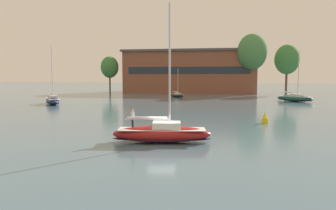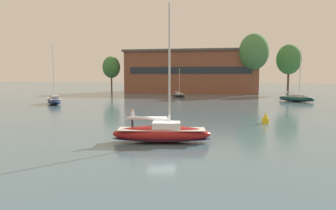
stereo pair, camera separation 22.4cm
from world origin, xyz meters
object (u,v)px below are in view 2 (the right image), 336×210
at_px(tree_shore_center, 289,60).
at_px(sailboat_moored_mid_channel, 178,95).
at_px(sailboat_main, 162,133).
at_px(sailboat_moored_far_slip, 296,98).
at_px(tree_shore_left, 111,67).
at_px(channel_buoy, 266,118).
at_px(sailboat_moored_near_marina, 54,100).
at_px(tree_shore_right, 254,52).

relative_size(tree_shore_center, sailboat_moored_mid_channel, 1.96).
distance_m(sailboat_main, sailboat_moored_far_slip, 53.22).
xyz_separation_m(tree_shore_left, sailboat_moored_far_slip, (54.07, -26.14, -7.68)).
distance_m(tree_shore_left, channel_buoy, 76.12).
bearing_deg(sailboat_moored_mid_channel, channel_buoy, -67.40).
height_order(sailboat_moored_near_marina, sailboat_moored_far_slip, sailboat_moored_near_marina).
height_order(sailboat_moored_near_marina, sailboat_moored_mid_channel, sailboat_moored_near_marina).
height_order(sailboat_main, channel_buoy, sailboat_main).
xyz_separation_m(sailboat_moored_mid_channel, channel_buoy, (18.56, -44.59, 0.09)).
distance_m(sailboat_moored_near_marina, sailboat_moored_far_slip, 52.88).
bearing_deg(tree_shore_center, sailboat_moored_mid_channel, -150.66).
xyz_separation_m(tree_shore_right, sailboat_main, (-12.17, -74.42, -12.01)).
relative_size(tree_shore_right, sailboat_moored_far_slip, 1.61).
xyz_separation_m(tree_shore_right, sailboat_moored_mid_channel, (-20.40, -16.03, -12.33)).
xyz_separation_m(tree_shore_left, channel_buoy, (44.12, -61.53, -7.84)).
height_order(tree_shore_left, channel_buoy, tree_shore_left).
bearing_deg(channel_buoy, tree_shore_left, 125.64).
height_order(tree_shore_center, channel_buoy, tree_shore_center).
height_order(tree_shore_right, sailboat_main, tree_shore_right).
relative_size(tree_shore_left, sailboat_main, 0.98).
distance_m(sailboat_moored_near_marina, sailboat_moored_mid_channel, 33.64).
xyz_separation_m(sailboat_moored_near_marina, sailboat_moored_mid_channel, (21.73, 25.68, -0.28)).
height_order(tree_shore_left, sailboat_moored_near_marina, tree_shore_left).
relative_size(sailboat_moored_near_marina, sailboat_moored_far_slip, 1.04).
bearing_deg(sailboat_moored_near_marina, tree_shore_center, 39.32).
relative_size(tree_shore_left, channel_buoy, 7.64).
bearing_deg(tree_shore_right, tree_shore_left, 178.87).
bearing_deg(channel_buoy, sailboat_main, -126.86).
distance_m(tree_shore_left, sailboat_moored_far_slip, 60.54).
bearing_deg(sailboat_moored_far_slip, tree_shore_right, 107.83).
xyz_separation_m(tree_shore_center, tree_shore_right, (-10.31, -1.23, 2.32)).
distance_m(tree_shore_right, channel_buoy, 61.87).
relative_size(sailboat_main, sailboat_moored_mid_channel, 1.62).
bearing_deg(sailboat_moored_far_slip, sailboat_moored_near_marina, -161.83).
distance_m(tree_shore_center, sailboat_moored_near_marina, 68.47).
bearing_deg(sailboat_moored_mid_channel, sailboat_moored_far_slip, -17.87).
bearing_deg(tree_shore_right, sailboat_moored_near_marina, -135.28).
xyz_separation_m(sailboat_moored_near_marina, sailboat_moored_far_slip, (50.24, 16.49, -0.03)).
bearing_deg(channel_buoy, sailboat_moored_far_slip, 74.31).
height_order(tree_shore_center, sailboat_moored_far_slip, tree_shore_center).
bearing_deg(tree_shore_center, sailboat_moored_near_marina, -140.68).
height_order(tree_shore_center, tree_shore_right, tree_shore_right).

